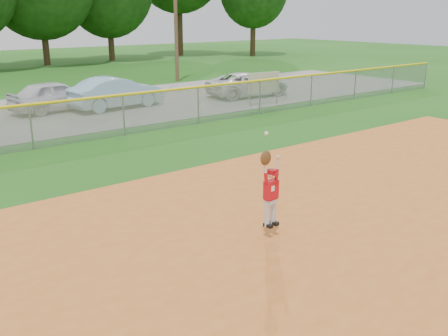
{
  "coord_description": "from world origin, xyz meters",
  "views": [
    {
      "loc": [
        -8.12,
        -6.49,
        4.31
      ],
      "look_at": [
        -1.78,
        1.69,
        1.1
      ],
      "focal_mm": 40.0,
      "sensor_mm": 36.0,
      "label": 1
    }
  ],
  "objects_px": {
    "sponsor_sign": "(264,84)",
    "ballplayer": "(270,189)",
    "car_white_a": "(55,96)",
    "car_blue": "(116,93)",
    "car_white_b": "(248,84)"
  },
  "relations": [
    {
      "from": "car_white_a",
      "to": "car_blue",
      "type": "xyz_separation_m",
      "value": [
        2.55,
        -1.04,
        0.03
      ]
    },
    {
      "from": "car_white_b",
      "to": "ballplayer",
      "type": "xyz_separation_m",
      "value": [
        -11.27,
        -13.87,
        0.38
      ]
    },
    {
      "from": "sponsor_sign",
      "to": "ballplayer",
      "type": "relative_size",
      "value": 0.93
    },
    {
      "from": "car_blue",
      "to": "car_white_b",
      "type": "height_order",
      "value": "car_blue"
    },
    {
      "from": "car_white_a",
      "to": "car_white_b",
      "type": "distance_m",
      "value": 10.02
    },
    {
      "from": "car_white_a",
      "to": "ballplayer",
      "type": "relative_size",
      "value": 2.11
    },
    {
      "from": "car_blue",
      "to": "car_white_a",
      "type": "bearing_deg",
      "value": 61.97
    },
    {
      "from": "car_blue",
      "to": "ballplayer",
      "type": "bearing_deg",
      "value": 159.01
    },
    {
      "from": "sponsor_sign",
      "to": "ballplayer",
      "type": "bearing_deg",
      "value": -131.69
    },
    {
      "from": "car_white_a",
      "to": "sponsor_sign",
      "type": "bearing_deg",
      "value": -126.97
    },
    {
      "from": "car_white_a",
      "to": "ballplayer",
      "type": "bearing_deg",
      "value": 165.7
    },
    {
      "from": "car_white_b",
      "to": "ballplayer",
      "type": "distance_m",
      "value": 17.88
    },
    {
      "from": "car_blue",
      "to": "car_white_b",
      "type": "distance_m",
      "value": 7.33
    },
    {
      "from": "car_blue",
      "to": "ballplayer",
      "type": "height_order",
      "value": "ballplayer"
    },
    {
      "from": "car_white_b",
      "to": "sponsor_sign",
      "type": "height_order",
      "value": "sponsor_sign"
    }
  ]
}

